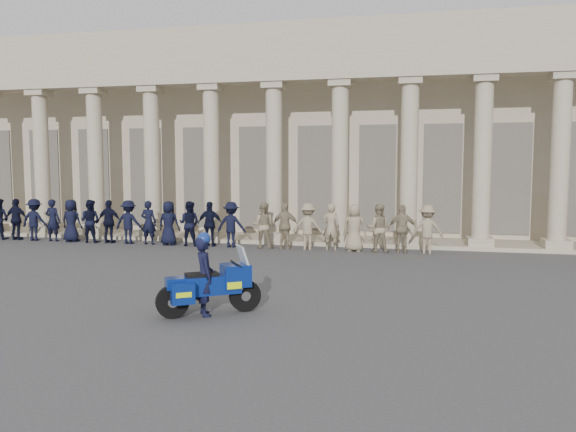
{
  "coord_description": "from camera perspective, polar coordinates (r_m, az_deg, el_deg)",
  "views": [
    {
      "loc": [
        4.12,
        -13.49,
        3.11
      ],
      "look_at": [
        0.49,
        2.59,
        1.6
      ],
      "focal_mm": 35.0,
      "sensor_mm": 36.0,
      "label": 1
    }
  ],
  "objects": [
    {
      "name": "motorcycle",
      "position": [
        11.82,
        -7.89,
        -7.0
      ],
      "size": [
        1.92,
        1.52,
        1.42
      ],
      "rotation": [
        0.0,
        0.0,
        0.59
      ],
      "color": "black",
      "rests_on": "ground"
    },
    {
      "name": "rider",
      "position": [
        11.74,
        -8.49,
        -5.85
      ],
      "size": [
        0.66,
        0.72,
        1.73
      ],
      "rotation": [
        0.0,
        0.0,
        2.16
      ],
      "color": "black",
      "rests_on": "ground"
    },
    {
      "name": "officer_rank",
      "position": [
        21.98,
        -10.82,
        -0.74
      ],
      "size": [
        19.92,
        0.65,
        1.72
      ],
      "color": "black",
      "rests_on": "ground"
    },
    {
      "name": "building",
      "position": [
        28.56,
        4.47,
        8.05
      ],
      "size": [
        40.0,
        12.5,
        9.0
      ],
      "color": "tan",
      "rests_on": "ground"
    },
    {
      "name": "ground",
      "position": [
        14.44,
        -4.18,
        -7.22
      ],
      "size": [
        90.0,
        90.0,
        0.0
      ],
      "primitive_type": "plane",
      "color": "#3D3D3F",
      "rests_on": "ground"
    }
  ]
}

